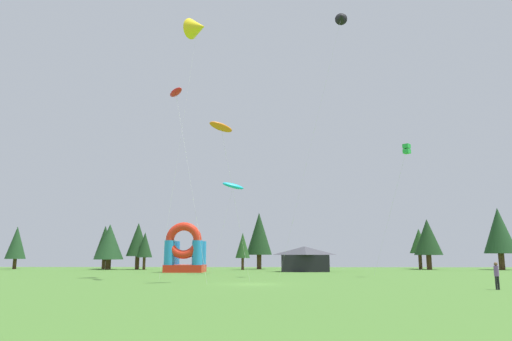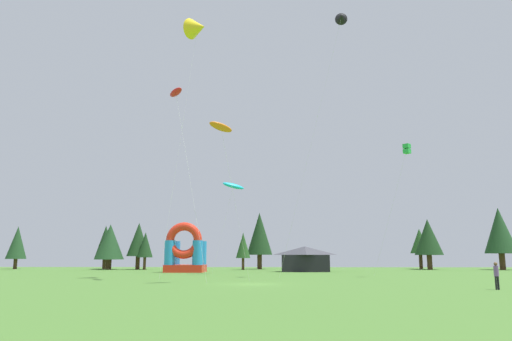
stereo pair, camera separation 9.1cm
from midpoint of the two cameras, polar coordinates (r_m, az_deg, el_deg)
ground_plane at (r=37.89m, az=-0.42°, el=-13.37°), size 120.00×120.00×0.00m
kite_cyan_parafoil at (r=60.01m, az=-2.78°, el=-1.84°), size 3.93×2.04×11.50m
kite_black_delta at (r=55.78m, az=10.06°, el=17.48°), size 7.78×1.53×28.64m
kite_yellow_delta at (r=52.73m, az=-7.04°, el=16.49°), size 3.84×5.19×26.95m
kite_red_parafoil at (r=47.00m, az=-9.56°, el=9.12°), size 4.97×6.49×17.96m
kite_green_box at (r=53.92m, az=17.42°, el=2.44°), size 3.85×3.70×14.00m
kite_orange_parafoil at (r=40.53m, az=-4.26°, el=5.16°), size 3.53×2.83×13.39m
person_far_side at (r=35.23m, az=26.62°, el=-10.87°), size 0.37×0.37×1.75m
inflatable_blue_arch at (r=66.58m, az=-8.50°, el=-9.77°), size 5.14×5.00×6.65m
festival_tent at (r=68.80m, az=5.77°, el=-10.42°), size 6.50×3.89×3.51m
tree_row_0 at (r=92.60m, az=-26.62°, el=-7.69°), size 3.34×3.34×7.21m
tree_row_1 at (r=87.84m, az=-17.56°, el=-8.08°), size 3.32×3.32×7.41m
tree_row_2 at (r=83.18m, az=-17.07°, el=-8.12°), size 4.76×4.76×7.36m
tree_row_3 at (r=82.81m, az=-13.87°, el=-7.99°), size 3.75×3.75×7.66m
tree_row_4 at (r=81.18m, az=-13.12°, el=-8.63°), size 2.54×2.54×6.02m
tree_row_5 at (r=78.37m, az=-1.62°, el=-8.92°), size 2.34×2.34×5.90m
tree_row_6 at (r=82.63m, az=0.34°, el=-7.54°), size 4.35×4.35×9.53m
tree_row_7 at (r=87.60m, az=18.79°, el=-7.98°), size 3.30×3.30×6.81m
tree_row_8 at (r=84.64m, az=19.69°, el=-7.48°), size 4.57×4.57×8.23m
tree_row_9 at (r=87.65m, az=26.89°, el=-6.40°), size 5.03×5.03×9.95m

